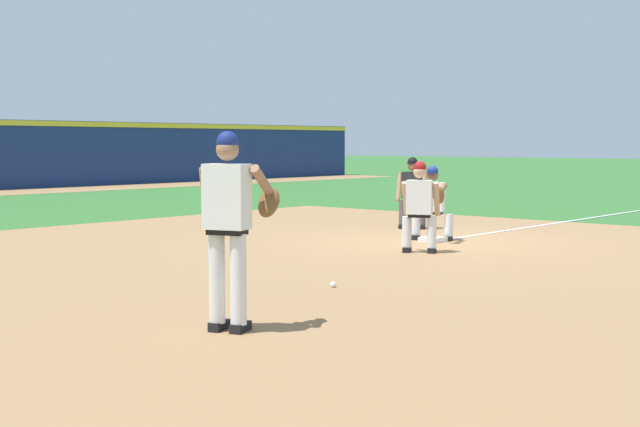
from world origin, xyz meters
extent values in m
plane|color=#336B2D|center=(0.00, 0.00, 0.00)|extent=(160.00, 160.00, 0.00)
cube|color=#9E754C|center=(-3.75, -1.38, 0.00)|extent=(18.00, 18.00, 0.01)
cube|color=white|center=(8.66, 0.00, 0.01)|extent=(17.32, 0.10, 0.00)
cube|color=white|center=(0.00, 0.00, 0.04)|extent=(0.38, 0.38, 0.09)
sphere|color=white|center=(-4.94, -1.87, 0.04)|extent=(0.07, 0.07, 0.07)
cube|color=black|center=(-7.51, -2.64, 0.04)|extent=(0.28, 0.19, 0.09)
cylinder|color=white|center=(-7.55, -2.66, 0.50)|extent=(0.15, 0.15, 0.84)
cube|color=black|center=(-7.43, -2.85, 0.04)|extent=(0.28, 0.19, 0.09)
cylinder|color=white|center=(-7.47, -2.86, 0.50)|extent=(0.15, 0.15, 0.84)
cube|color=black|center=(-7.51, -2.76, 0.94)|extent=(0.31, 0.39, 0.06)
cube|color=white|center=(-7.51, -2.76, 1.26)|extent=(0.36, 0.46, 0.60)
sphere|color=#9E7051|center=(-7.49, -2.75, 1.69)|extent=(0.21, 0.21, 0.21)
sphere|color=navy|center=(-7.49, -2.75, 1.76)|extent=(0.20, 0.20, 0.20)
cube|color=navy|center=(-7.41, -2.72, 1.74)|extent=(0.16, 0.20, 0.02)
cylinder|color=#9E7051|center=(-7.53, -2.50, 1.23)|extent=(0.21, 0.15, 0.59)
cylinder|color=#9E7051|center=(-7.14, -2.89, 1.35)|extent=(0.53, 0.27, 0.41)
ellipsoid|color=brown|center=(-7.07, -2.86, 1.19)|extent=(0.35, 0.29, 0.34)
cube|color=black|center=(0.31, -0.12, 0.04)|extent=(0.28, 0.19, 0.09)
cylinder|color=white|center=(0.35, -0.11, 0.28)|extent=(0.15, 0.15, 0.40)
cube|color=black|center=(0.10, 0.44, 0.04)|extent=(0.28, 0.19, 0.09)
cylinder|color=white|center=(0.14, 0.45, 0.28)|extent=(0.15, 0.15, 0.40)
cube|color=black|center=(0.24, 0.17, 0.50)|extent=(0.31, 0.39, 0.06)
cube|color=white|center=(0.24, 0.17, 0.78)|extent=(0.37, 0.46, 0.52)
sphere|color=brown|center=(0.22, 0.17, 1.17)|extent=(0.21, 0.21, 0.21)
sphere|color=navy|center=(0.22, 0.17, 1.24)|extent=(0.20, 0.20, 0.20)
cube|color=navy|center=(0.14, 0.13, 1.22)|extent=(0.16, 0.20, 0.02)
cylinder|color=brown|center=(-0.06, -0.21, 0.92)|extent=(0.58, 0.29, 0.24)
cylinder|color=brown|center=(0.06, 0.37, 0.72)|extent=(0.25, 0.17, 0.58)
ellipsoid|color=brown|center=(-0.26, -0.28, 0.85)|extent=(0.27, 0.26, 0.35)
cube|color=black|center=(-1.50, -0.52, 0.04)|extent=(0.28, 0.21, 0.09)
cylinder|color=white|center=(-1.54, -0.53, 0.33)|extent=(0.15, 0.15, 0.50)
cube|color=black|center=(-1.33, -0.87, 0.04)|extent=(0.28, 0.21, 0.09)
cylinder|color=white|center=(-1.36, -0.89, 0.33)|extent=(0.15, 0.15, 0.50)
cube|color=black|center=(-1.45, -0.71, 0.60)|extent=(0.33, 0.39, 0.06)
cube|color=white|center=(-1.45, -0.71, 0.89)|extent=(0.39, 0.46, 0.54)
sphere|color=tan|center=(-1.43, -0.70, 1.29)|extent=(0.21, 0.21, 0.21)
sphere|color=maroon|center=(-1.43, -0.70, 1.36)|extent=(0.20, 0.20, 0.20)
cube|color=maroon|center=(-1.35, -0.66, 1.34)|extent=(0.17, 0.20, 0.02)
cylinder|color=tan|center=(-1.43, -0.42, 0.86)|extent=(0.33, 0.22, 0.56)
cylinder|color=tan|center=(-1.21, -0.87, 0.86)|extent=(0.33, 0.22, 0.56)
cube|color=black|center=(1.80, 1.48, 0.04)|extent=(0.28, 0.21, 0.09)
cylinder|color=#515154|center=(1.84, 1.49, 0.33)|extent=(0.15, 0.15, 0.50)
cube|color=black|center=(1.63, 1.84, 0.04)|extent=(0.28, 0.21, 0.09)
cylinder|color=#515154|center=(1.66, 1.85, 0.33)|extent=(0.15, 0.15, 0.50)
cube|color=black|center=(1.75, 1.67, 0.60)|extent=(0.33, 0.39, 0.06)
cube|color=#232326|center=(1.75, 1.67, 0.89)|extent=(0.39, 0.46, 0.54)
sphere|color=#9E7051|center=(1.73, 1.67, 1.29)|extent=(0.21, 0.21, 0.21)
sphere|color=black|center=(1.73, 1.67, 1.36)|extent=(0.20, 0.20, 0.20)
cube|color=black|center=(1.65, 1.63, 1.34)|extent=(0.17, 0.20, 0.02)
cylinder|color=#9E7051|center=(1.73, 1.39, 0.86)|extent=(0.33, 0.22, 0.56)
cylinder|color=#9E7051|center=(1.51, 1.84, 0.86)|extent=(0.33, 0.22, 0.56)
camera|label=1|loc=(-13.08, -8.74, 1.76)|focal=50.00mm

